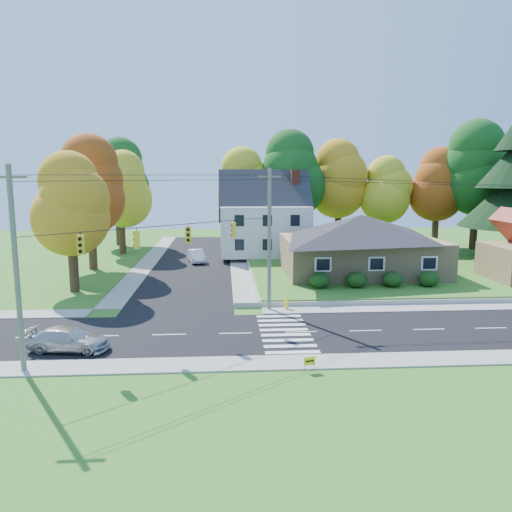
{
  "coord_description": "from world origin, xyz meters",
  "views": [
    {
      "loc": [
        -4.66,
        -29.08,
        9.48
      ],
      "look_at": [
        -2.25,
        8.0,
        3.45
      ],
      "focal_mm": 35.0,
      "sensor_mm": 36.0,
      "label": 1
    }
  ],
  "objects": [
    {
      "name": "tree_west_1",
      "position": [
        -18.0,
        22.0,
        8.46
      ],
      "size": [
        7.28,
        7.28,
        13.56
      ],
      "color": "#3F2A19",
      "rests_on": "ground"
    },
    {
      "name": "ranch_house",
      "position": [
        8.0,
        16.0,
        3.27
      ],
      "size": [
        14.6,
        10.6,
        5.4
      ],
      "color": "tan",
      "rests_on": "lawn"
    },
    {
      "name": "tree_lot_2",
      "position": [
        10.0,
        34.0,
        8.96
      ],
      "size": [
        7.28,
        7.28,
        13.56
      ],
      "color": "#3F2A19",
      "rests_on": "lawn"
    },
    {
      "name": "road_cross",
      "position": [
        -8.0,
        26.0,
        0.01
      ],
      "size": [
        8.0,
        44.0,
        0.02
      ],
      "primitive_type": "cube",
      "color": "black",
      "rests_on": "ground"
    },
    {
      "name": "sidewalk_north",
      "position": [
        0.0,
        5.0,
        0.04
      ],
      "size": [
        90.0,
        2.0,
        0.08
      ],
      "primitive_type": "cube",
      "color": "#9C9A90",
      "rests_on": "ground"
    },
    {
      "name": "tree_lot_3",
      "position": [
        16.0,
        33.0,
        7.65
      ],
      "size": [
        6.16,
        6.16,
        11.47
      ],
      "color": "#3F2A19",
      "rests_on": "lawn"
    },
    {
      "name": "yard_sign",
      "position": [
        -0.56,
        -6.18,
        0.53
      ],
      "size": [
        0.58,
        0.2,
        0.75
      ],
      "color": "black",
      "rests_on": "ground"
    },
    {
      "name": "ground",
      "position": [
        0.0,
        0.0,
        0.0
      ],
      "size": [
        120.0,
        120.0,
        0.0
      ],
      "primitive_type": "plane",
      "color": "#3D7923"
    },
    {
      "name": "sidewalk_south",
      "position": [
        0.0,
        -5.0,
        0.04
      ],
      "size": [
        90.0,
        2.0,
        0.08
      ],
      "primitive_type": "cube",
      "color": "#9C9A90",
      "rests_on": "ground"
    },
    {
      "name": "silver_sedan",
      "position": [
        -13.15,
        -2.44,
        0.66
      ],
      "size": [
        4.62,
        2.44,
        1.28
      ],
      "primitive_type": "imported",
      "rotation": [
        0.0,
        0.0,
        1.42
      ],
      "color": "#B1B1B1",
      "rests_on": "road_main"
    },
    {
      "name": "tree_west_0",
      "position": [
        -17.0,
        12.0,
        7.15
      ],
      "size": [
        6.16,
        6.16,
        11.47
      ],
      "color": "#3F2A19",
      "rests_on": "ground"
    },
    {
      "name": "tree_lot_4",
      "position": [
        22.0,
        32.0,
        8.31
      ],
      "size": [
        6.72,
        6.72,
        12.51
      ],
      "color": "#3F2A19",
      "rests_on": "lawn"
    },
    {
      "name": "tree_west_2",
      "position": [
        -17.0,
        32.0,
        7.81
      ],
      "size": [
        6.72,
        6.72,
        12.51
      ],
      "color": "#3F2A19",
      "rests_on": "ground"
    },
    {
      "name": "lawn",
      "position": [
        13.0,
        21.0,
        0.25
      ],
      "size": [
        30.0,
        30.0,
        0.5
      ],
      "primitive_type": "cube",
      "color": "#3D7923",
      "rests_on": "ground"
    },
    {
      "name": "tree_west_3",
      "position": [
        -19.0,
        40.0,
        9.11
      ],
      "size": [
        7.84,
        7.84,
        14.6
      ],
      "color": "#3F2A19",
      "rests_on": "ground"
    },
    {
      "name": "traffic_infrastructure",
      "position": [
        -0.15,
        1.35,
        5.15
      ],
      "size": [
        38.1,
        10.66,
        10.0
      ],
      "color": "#666059",
      "rests_on": "ground"
    },
    {
      "name": "white_car",
      "position": [
        -7.71,
        25.32,
        0.71
      ],
      "size": [
        2.3,
        4.42,
        1.38
      ],
      "primitive_type": "imported",
      "rotation": [
        0.0,
        0.0,
        0.21
      ],
      "color": "silver",
      "rests_on": "road_cross"
    },
    {
      "name": "fire_hydrant",
      "position": [
        -0.26,
        5.22,
        0.42
      ],
      "size": [
        0.5,
        0.39,
        0.87
      ],
      "color": "yellow",
      "rests_on": "ground"
    },
    {
      "name": "tree_lot_5",
      "position": [
        26.0,
        30.0,
        10.27
      ],
      "size": [
        8.4,
        8.4,
        15.64
      ],
      "color": "#3F2A19",
      "rests_on": "lawn"
    },
    {
      "name": "hedge_row",
      "position": [
        7.5,
        9.8,
        1.14
      ],
      "size": [
        10.7,
        1.7,
        1.27
      ],
      "color": "#163A10",
      "rests_on": "lawn"
    },
    {
      "name": "tree_lot_0",
      "position": [
        -2.0,
        34.0,
        8.31
      ],
      "size": [
        6.72,
        6.72,
        12.51
      ],
      "color": "#3F2A19",
      "rests_on": "lawn"
    },
    {
      "name": "road_main",
      "position": [
        0.0,
        0.0,
        0.01
      ],
      "size": [
        90.0,
        8.0,
        0.02
      ],
      "primitive_type": "cube",
      "color": "black",
      "rests_on": "ground"
    },
    {
      "name": "colonial_house",
      "position": [
        0.04,
        28.0,
        4.58
      ],
      "size": [
        10.4,
        8.4,
        9.6
      ],
      "color": "silver",
      "rests_on": "lawn"
    },
    {
      "name": "tree_lot_1",
      "position": [
        4.0,
        33.0,
        9.61
      ],
      "size": [
        7.84,
        7.84,
        14.6
      ],
      "color": "#3F2A19",
      "rests_on": "lawn"
    }
  ]
}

